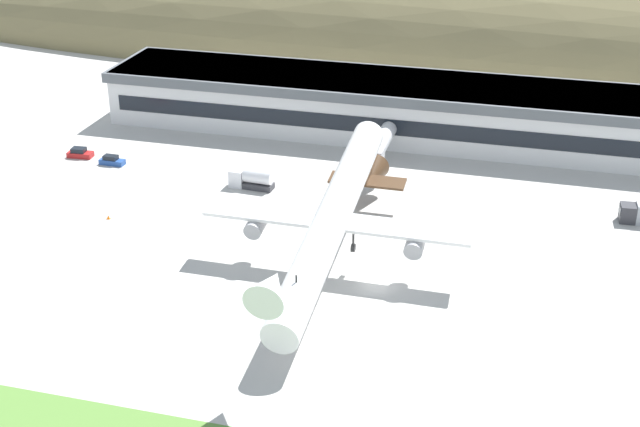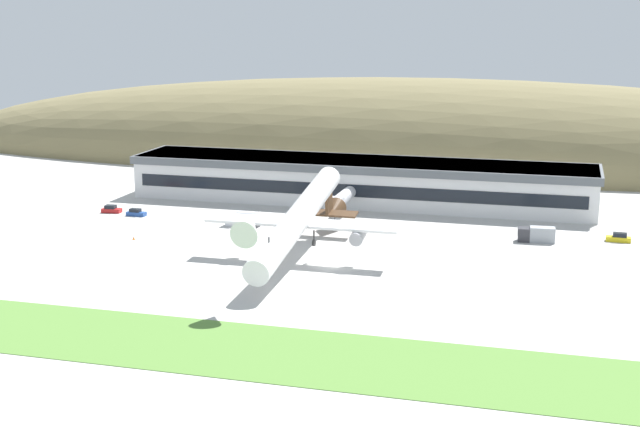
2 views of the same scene
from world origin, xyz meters
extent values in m
plane|color=#B7B5AF|center=(0.00, 0.00, 0.00)|extent=(375.17, 375.17, 0.00)
cube|color=#568438|center=(0.00, -38.86, 0.04)|extent=(337.65, 18.26, 0.08)
ellipsoid|color=olive|center=(-0.82, 111.92, 0.00)|extent=(313.53, 65.57, 47.17)
cube|color=silver|center=(-6.96, 52.28, 4.77)|extent=(101.70, 17.13, 9.54)
cube|color=#565B60|center=(-6.96, 52.28, 8.68)|extent=(102.90, 18.33, 1.72)
cube|color=black|center=(-6.96, 43.67, 4.29)|extent=(97.63, 0.16, 2.67)
cylinder|color=silver|center=(-7.11, 37.08, 4.00)|extent=(2.60, 13.27, 2.60)
cube|color=silver|center=(-7.11, 30.44, 4.00)|extent=(3.38, 2.86, 2.86)
cylinder|color=slate|center=(-7.11, 30.94, 2.00)|extent=(0.36, 0.36, 4.00)
cylinder|color=white|center=(-5.80, 0.56, 7.71)|extent=(4.19, 42.57, 11.05)
cone|color=white|center=(-5.80, -22.66, 11.54)|extent=(4.11, 5.22, 4.81)
cone|color=#4C331E|center=(-5.80, 24.19, 3.82)|extent=(4.11, 6.05, 4.94)
cube|color=#4C331E|center=(-5.80, 20.88, 7.94)|extent=(0.50, 4.89, 7.67)
cube|color=#4C331E|center=(-5.80, 21.08, 4.33)|extent=(10.90, 2.96, 0.83)
cube|color=white|center=(-5.80, 2.65, 6.63)|extent=(33.61, 3.63, 1.03)
cylinder|color=#9E9EA3|center=(-15.89, 2.12, 5.17)|extent=(2.30, 3.93, 2.86)
cylinder|color=#9E9EA3|center=(4.28, 2.12, 5.17)|extent=(2.30, 3.93, 2.86)
cylinder|color=#2D2D2D|center=(-8.11, 2.65, 4.38)|extent=(0.28, 0.28, 2.20)
cylinder|color=#2D2D2D|center=(-8.11, 2.65, 3.28)|extent=(0.45, 1.10, 1.10)
cylinder|color=#2D2D2D|center=(-3.50, 2.65, 4.38)|extent=(0.28, 0.28, 2.20)
cylinder|color=#2D2D2D|center=(-3.50, 2.65, 3.28)|extent=(0.45, 1.10, 1.10)
cylinder|color=#2D2D2D|center=(-5.80, -14.10, 7.26)|extent=(0.22, 0.22, 1.98)
cylinder|color=#2D2D2D|center=(-5.80, -14.10, 6.27)|extent=(0.30, 0.82, 0.82)
cube|color=gold|center=(47.09, 30.76, 0.46)|extent=(4.49, 1.81, 0.93)
cube|color=black|center=(47.31, 30.75, 1.31)|extent=(2.49, 1.49, 0.76)
cube|color=#B21E1E|center=(-55.30, 28.02, 0.44)|extent=(4.16, 2.18, 0.87)
cube|color=black|center=(-55.51, 28.00, 1.23)|extent=(2.33, 1.77, 0.71)
cube|color=#264C99|center=(-48.80, 26.52, 0.42)|extent=(4.09, 1.69, 0.83)
cube|color=black|center=(-49.01, 26.53, 1.18)|extent=(2.26, 1.41, 0.68)
cube|color=#333338|center=(30.17, 26.42, 1.27)|extent=(2.30, 2.57, 2.53)
cube|color=black|center=(29.08, 26.34, 1.72)|extent=(0.23, 2.06, 1.11)
cube|color=#999EA3|center=(33.49, 26.67, 1.40)|extent=(4.69, 2.75, 2.81)
cube|color=silver|center=(-26.42, 23.81, 1.33)|extent=(2.28, 2.46, 2.65)
cube|color=black|center=(-27.53, 23.87, 1.80)|extent=(0.20, 1.99, 1.17)
cube|color=#38383D|center=(-23.08, 23.61, 0.45)|extent=(4.67, 2.37, 0.90)
cylinder|color=silver|center=(-23.08, 23.61, 2.01)|extent=(4.45, 2.47, 2.22)
cube|color=orange|center=(-40.07, 8.20, 0.01)|extent=(0.52, 0.52, 0.03)
cone|color=orange|center=(-40.07, 8.20, 0.31)|extent=(0.40, 0.40, 0.55)
camera|label=1|loc=(18.04, -92.43, 54.82)|focal=50.00mm
camera|label=2|loc=(36.40, -137.63, 41.30)|focal=50.00mm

